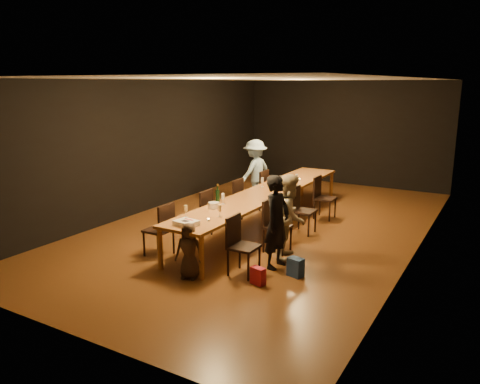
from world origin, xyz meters
The scene contains 30 objects.
ground centered at (0.00, 0.00, 0.00)m, with size 10.00×10.00×0.00m, color #4B2612.
room_shell centered at (0.00, 0.00, 2.08)m, with size 6.04×10.04×3.02m.
table centered at (0.00, 0.00, 0.70)m, with size 0.90×6.00×0.75m.
chair_right_0 centered at (0.85, -2.40, 0.47)m, with size 0.42×0.42×0.93m, color black, non-canonical shape.
chair_right_1 centered at (0.85, -1.20, 0.47)m, with size 0.42×0.42×0.93m, color black, non-canonical shape.
chair_right_2 centered at (0.85, 0.00, 0.47)m, with size 0.42×0.42×0.93m, color black, non-canonical shape.
chair_right_3 centered at (0.85, 1.20, 0.47)m, with size 0.42×0.42×0.93m, color black, non-canonical shape.
chair_left_0 centered at (-0.85, -2.40, 0.47)m, with size 0.42×0.42×0.93m, color black, non-canonical shape.
chair_left_1 centered at (-0.85, -1.20, 0.47)m, with size 0.42×0.42×0.93m, color black, non-canonical shape.
chair_left_2 centered at (-0.85, 0.00, 0.47)m, with size 0.42×0.42×0.93m, color black, non-canonical shape.
chair_left_3 centered at (-0.85, 1.20, 0.47)m, with size 0.42×0.42×0.93m, color black, non-canonical shape.
woman_birthday centered at (1.15, -1.86, 0.76)m, with size 0.55×0.36×1.52m, color black.
woman_tan centered at (1.15, -1.36, 0.73)m, with size 0.71×0.55×1.45m, color #C2B191.
man_blue centered at (-1.15, 1.66, 0.79)m, with size 1.02×0.59×1.58m, color #94BBE5.
child centered at (0.19, -2.93, 0.44)m, with size 0.43×0.28×0.88m, color #403024.
gift_bag_red centered at (1.22, -2.62, 0.13)m, with size 0.22×0.12×0.26m, color red.
gift_bag_blue centered at (1.58, -2.06, 0.15)m, with size 0.24×0.16×0.30m, color #254DA2.
birthday_cake centered at (-0.01, -2.71, 0.79)m, with size 0.37×0.31×0.08m.
plate_stack centered at (-0.20, -1.64, 0.81)m, with size 0.20×0.20×0.11m, color silver.
champagne_bottle centered at (-0.39, -1.22, 0.92)m, with size 0.08×0.08×0.35m, color black, non-canonical shape.
ice_bucket centered at (0.01, 0.75, 0.85)m, with size 0.18×0.18×0.19m, color #A3A3A7.
wineglass_0 centered at (-0.29, -2.35, 0.85)m, with size 0.06×0.06×0.21m, color beige, non-canonical shape.
wineglass_1 centered at (0.18, -2.04, 0.85)m, with size 0.06×0.06×0.21m, color beige, non-canonical shape.
wineglass_2 centered at (-0.22, -1.31, 0.85)m, with size 0.06×0.06×0.21m, color silver, non-canonical shape.
wineglass_3 centered at (0.25, -0.18, 0.85)m, with size 0.06×0.06×0.21m, color beige, non-canonical shape.
wineglass_4 centered at (-0.27, 0.35, 0.85)m, with size 0.06×0.06×0.21m, color silver, non-canonical shape.
wineglass_5 centered at (0.22, 1.07, 0.85)m, with size 0.06×0.06×0.21m, color silver, non-canonical shape.
tealight_near centered at (0.15, -2.33, 0.77)m, with size 0.05×0.05×0.03m, color #B2B7B2.
tealight_mid centered at (0.15, 0.07, 0.77)m, with size 0.05×0.05×0.03m, color #B2B7B2.
tealight_far centered at (0.15, 1.41, 0.77)m, with size 0.05×0.05×0.03m, color #B2B7B2.
Camera 1 is at (4.24, -8.35, 2.93)m, focal length 35.00 mm.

